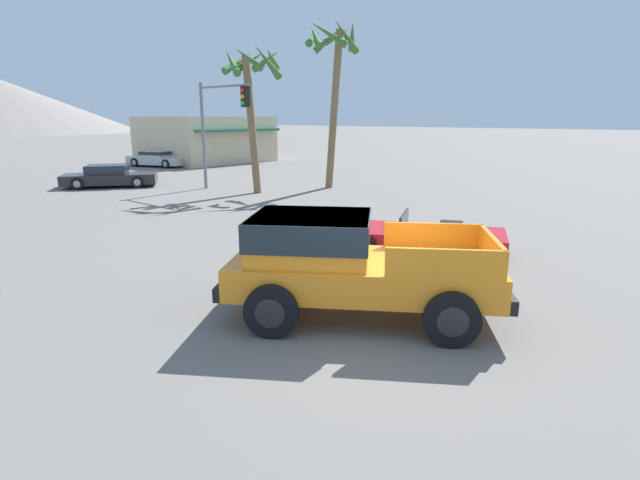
{
  "coord_description": "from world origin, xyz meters",
  "views": [
    {
      "loc": [
        -6.67,
        -4.96,
        3.52
      ],
      "look_at": [
        0.29,
        0.98,
        1.26
      ],
      "focal_mm": 28.0,
      "sensor_mm": 36.0,
      "label": 1
    }
  ],
  "objects_px": {
    "palm_tree_tall": "(252,83)",
    "orange_pickup_truck": "(343,259)",
    "palm_tree_short": "(333,65)",
    "red_convertible_car": "(422,238)",
    "traffic_light_crosswalk": "(221,115)",
    "parked_car_silver": "(158,159)",
    "parked_car_dark": "(109,176)"
  },
  "relations": [
    {
      "from": "orange_pickup_truck",
      "to": "red_convertible_car",
      "type": "xyz_separation_m",
      "value": [
        4.71,
        1.02,
        -0.65
      ]
    },
    {
      "from": "red_convertible_car",
      "to": "traffic_light_crosswalk",
      "type": "relative_size",
      "value": 0.89
    },
    {
      "from": "parked_car_silver",
      "to": "palm_tree_short",
      "type": "height_order",
      "value": "palm_tree_short"
    },
    {
      "from": "parked_car_dark",
      "to": "palm_tree_short",
      "type": "distance_m",
      "value": 12.77
    },
    {
      "from": "orange_pickup_truck",
      "to": "traffic_light_crosswalk",
      "type": "bearing_deg",
      "value": 24.73
    },
    {
      "from": "red_convertible_car",
      "to": "traffic_light_crosswalk",
      "type": "xyz_separation_m",
      "value": [
        3.99,
        13.1,
        3.21
      ]
    },
    {
      "from": "orange_pickup_truck",
      "to": "parked_car_silver",
      "type": "relative_size",
      "value": 1.07
    },
    {
      "from": "parked_car_silver",
      "to": "parked_car_dark",
      "type": "bearing_deg",
      "value": 28.2
    },
    {
      "from": "orange_pickup_truck",
      "to": "parked_car_dark",
      "type": "relative_size",
      "value": 1.08
    },
    {
      "from": "orange_pickup_truck",
      "to": "traffic_light_crosswalk",
      "type": "height_order",
      "value": "traffic_light_crosswalk"
    },
    {
      "from": "orange_pickup_truck",
      "to": "red_convertible_car",
      "type": "distance_m",
      "value": 4.87
    },
    {
      "from": "parked_car_dark",
      "to": "traffic_light_crosswalk",
      "type": "distance_m",
      "value": 7.11
    },
    {
      "from": "red_convertible_car",
      "to": "parked_car_dark",
      "type": "relative_size",
      "value": 0.96
    },
    {
      "from": "parked_car_silver",
      "to": "palm_tree_tall",
      "type": "height_order",
      "value": "palm_tree_tall"
    },
    {
      "from": "parked_car_dark",
      "to": "palm_tree_tall",
      "type": "bearing_deg",
      "value": 61.72
    },
    {
      "from": "parked_car_silver",
      "to": "palm_tree_tall",
      "type": "distance_m",
      "value": 16.24
    },
    {
      "from": "orange_pickup_truck",
      "to": "palm_tree_tall",
      "type": "relative_size",
      "value": 0.78
    },
    {
      "from": "red_convertible_car",
      "to": "parked_car_dark",
      "type": "bearing_deg",
      "value": 62.73
    },
    {
      "from": "traffic_light_crosswalk",
      "to": "parked_car_silver",
      "type": "bearing_deg",
      "value": 160.57
    },
    {
      "from": "parked_car_dark",
      "to": "palm_tree_short",
      "type": "bearing_deg",
      "value": 74.45
    },
    {
      "from": "palm_tree_short",
      "to": "palm_tree_tall",
      "type": "bearing_deg",
      "value": 154.31
    },
    {
      "from": "traffic_light_crosswalk",
      "to": "palm_tree_short",
      "type": "height_order",
      "value": "palm_tree_short"
    },
    {
      "from": "traffic_light_crosswalk",
      "to": "palm_tree_short",
      "type": "xyz_separation_m",
      "value": [
        4.31,
        -3.33,
        2.33
      ]
    },
    {
      "from": "palm_tree_tall",
      "to": "orange_pickup_truck",
      "type": "bearing_deg",
      "value": -126.58
    },
    {
      "from": "red_convertible_car",
      "to": "traffic_light_crosswalk",
      "type": "height_order",
      "value": "traffic_light_crosswalk"
    },
    {
      "from": "orange_pickup_truck",
      "to": "palm_tree_tall",
      "type": "xyz_separation_m",
      "value": [
        9.33,
        12.57,
        3.96
      ]
    },
    {
      "from": "orange_pickup_truck",
      "to": "red_convertible_car",
      "type": "height_order",
      "value": "orange_pickup_truck"
    },
    {
      "from": "red_convertible_car",
      "to": "palm_tree_short",
      "type": "relative_size",
      "value": 0.58
    },
    {
      "from": "parked_car_dark",
      "to": "palm_tree_tall",
      "type": "distance_m",
      "value": 9.24
    },
    {
      "from": "parked_car_silver",
      "to": "palm_tree_tall",
      "type": "bearing_deg",
      "value": 57.42
    },
    {
      "from": "red_convertible_car",
      "to": "palm_tree_tall",
      "type": "xyz_separation_m",
      "value": [
        4.62,
        11.54,
        4.61
      ]
    },
    {
      "from": "parked_car_dark",
      "to": "parked_car_silver",
      "type": "bearing_deg",
      "value": 171.47
    }
  ]
}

